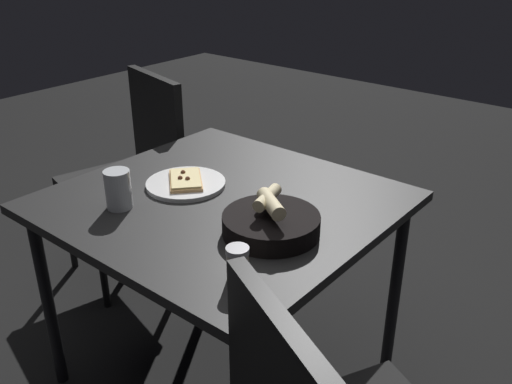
{
  "coord_description": "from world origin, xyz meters",
  "views": [
    {
      "loc": [
        -1.13,
        -1.07,
        1.46
      ],
      "look_at": [
        0.05,
        -0.1,
        0.74
      ],
      "focal_mm": 39.19,
      "sensor_mm": 36.0,
      "label": 1
    }
  ],
  "objects_px": {
    "pizza_plate": "(186,183)",
    "bread_basket": "(271,222)",
    "pepper_shaker": "(238,266)",
    "beer_glass": "(118,192)",
    "dining_table": "(222,216)",
    "chair_far": "(136,165)"
  },
  "relations": [
    {
      "from": "dining_table",
      "to": "pizza_plate",
      "type": "height_order",
      "value": "pizza_plate"
    },
    {
      "from": "bread_basket",
      "to": "dining_table",
      "type": "bearing_deg",
      "value": 73.59
    },
    {
      "from": "pepper_shaker",
      "to": "chair_far",
      "type": "relative_size",
      "value": 0.1
    },
    {
      "from": "dining_table",
      "to": "bread_basket",
      "type": "distance_m",
      "value": 0.28
    },
    {
      "from": "beer_glass",
      "to": "chair_far",
      "type": "bearing_deg",
      "value": 48.42
    },
    {
      "from": "dining_table",
      "to": "pepper_shaker",
      "type": "distance_m",
      "value": 0.46
    },
    {
      "from": "dining_table",
      "to": "chair_far",
      "type": "height_order",
      "value": "chair_far"
    },
    {
      "from": "bread_basket",
      "to": "beer_glass",
      "type": "xyz_separation_m",
      "value": [
        -0.16,
        0.45,
        0.02
      ]
    },
    {
      "from": "bread_basket",
      "to": "beer_glass",
      "type": "relative_size",
      "value": 2.27
    },
    {
      "from": "pizza_plate",
      "to": "bread_basket",
      "type": "relative_size",
      "value": 0.96
    },
    {
      "from": "pizza_plate",
      "to": "beer_glass",
      "type": "relative_size",
      "value": 2.18
    },
    {
      "from": "beer_glass",
      "to": "pepper_shaker",
      "type": "height_order",
      "value": "beer_glass"
    },
    {
      "from": "dining_table",
      "to": "beer_glass",
      "type": "bearing_deg",
      "value": 141.09
    },
    {
      "from": "dining_table",
      "to": "chair_far",
      "type": "xyz_separation_m",
      "value": [
        0.28,
        0.77,
        -0.12
      ]
    },
    {
      "from": "pepper_shaker",
      "to": "chair_far",
      "type": "xyz_separation_m",
      "value": [
        0.58,
        1.1,
        -0.22
      ]
    },
    {
      "from": "pizza_plate",
      "to": "beer_glass",
      "type": "bearing_deg",
      "value": 169.79
    },
    {
      "from": "dining_table",
      "to": "beer_glass",
      "type": "distance_m",
      "value": 0.33
    },
    {
      "from": "bread_basket",
      "to": "chair_far",
      "type": "height_order",
      "value": "chair_far"
    },
    {
      "from": "dining_table",
      "to": "pizza_plate",
      "type": "xyz_separation_m",
      "value": [
        -0.01,
        0.15,
        0.07
      ]
    },
    {
      "from": "bread_basket",
      "to": "pepper_shaker",
      "type": "xyz_separation_m",
      "value": [
        -0.23,
        -0.08,
        0.01
      ]
    },
    {
      "from": "bread_basket",
      "to": "pepper_shaker",
      "type": "relative_size",
      "value": 2.99
    },
    {
      "from": "pizza_plate",
      "to": "bread_basket",
      "type": "xyz_separation_m",
      "value": [
        -0.07,
        -0.4,
        0.02
      ]
    }
  ]
}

